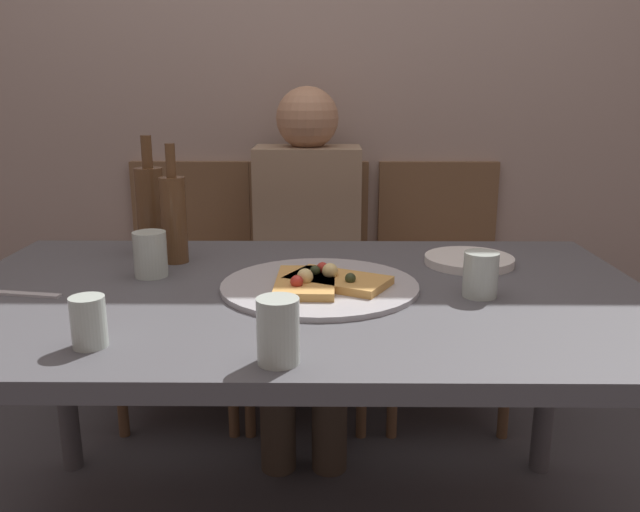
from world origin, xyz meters
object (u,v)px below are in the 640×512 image
(dining_table, at_px, (298,319))
(chair_right, at_px, (440,272))
(wine_glass, at_px, (278,331))
(beer_bottle, at_px, (174,217))
(pizza_tray, at_px, (320,286))
(wine_bottle, at_px, (150,208))
(table_knife, at_px, (14,294))
(tumbler_far, at_px, (481,274))
(short_glass, at_px, (150,254))
(chair_left, at_px, (188,271))
(tumbler_near, at_px, (89,322))
(plate_stack, at_px, (469,260))
(chair_middle, at_px, (307,271))
(pizza_slice_last, at_px, (305,282))
(pizza_slice_extra, at_px, (337,279))
(guest_in_sweater, at_px, (306,247))

(dining_table, height_order, chair_right, chair_right)
(chair_right, bearing_deg, wine_glass, 68.71)
(beer_bottle, bearing_deg, pizza_tray, -31.18)
(wine_bottle, bearing_deg, table_knife, -118.70)
(tumbler_far, xyz_separation_m, wine_glass, (-0.41, -0.35, 0.01))
(short_glass, relative_size, chair_left, 0.12)
(tumbler_near, height_order, plate_stack, tumbler_near)
(beer_bottle, distance_m, wine_glass, 0.71)
(wine_bottle, xyz_separation_m, short_glass, (0.06, -0.23, -0.07))
(table_knife, bearing_deg, wine_glass, 159.57)
(short_glass, bearing_deg, pizza_tray, -13.23)
(plate_stack, height_order, chair_left, chair_left)
(beer_bottle, height_order, plate_stack, beer_bottle)
(table_knife, bearing_deg, plate_stack, -156.28)
(wine_bottle, distance_m, short_glass, 0.25)
(dining_table, bearing_deg, chair_middle, 90.31)
(plate_stack, bearing_deg, tumbler_near, -144.92)
(plate_stack, height_order, table_knife, plate_stack)
(pizza_slice_last, distance_m, tumbler_near, 0.48)
(table_knife, xyz_separation_m, chair_left, (0.18, 0.92, -0.21))
(wine_bottle, bearing_deg, chair_middle, 52.67)
(beer_bottle, height_order, tumbler_near, beer_bottle)
(chair_middle, bearing_deg, tumbler_far, 113.65)
(pizza_slice_last, bearing_deg, dining_table, 134.32)
(beer_bottle, bearing_deg, pizza_slice_extra, -29.31)
(dining_table, relative_size, beer_bottle, 5.19)
(pizza_slice_extra, height_order, tumbler_far, tumbler_far)
(pizza_slice_extra, bearing_deg, chair_left, 121.23)
(dining_table, distance_m, plate_stack, 0.49)
(beer_bottle, xyz_separation_m, tumbler_far, (0.73, -0.28, -0.07))
(pizza_slice_extra, height_order, wine_glass, wine_glass)
(wine_bottle, relative_size, chair_left, 0.35)
(dining_table, relative_size, wine_bottle, 4.98)
(dining_table, relative_size, chair_left, 1.77)
(chair_right, relative_size, guest_in_sweater, 0.77)
(pizza_slice_extra, bearing_deg, chair_right, 65.78)
(pizza_slice_extra, xyz_separation_m, tumbler_far, (0.31, -0.05, 0.03))
(chair_left, bearing_deg, guest_in_sweater, 160.86)
(short_glass, relative_size, chair_middle, 0.12)
(dining_table, height_order, wine_bottle, wine_bottle)
(wine_bottle, xyz_separation_m, beer_bottle, (0.09, -0.10, -0.01))
(beer_bottle, relative_size, tumbler_near, 3.35)
(chair_right, bearing_deg, pizza_tray, 63.53)
(plate_stack, bearing_deg, chair_left, 143.02)
(chair_middle, bearing_deg, chair_right, -180.00)
(wine_glass, bearing_deg, dining_table, 87.74)
(plate_stack, xyz_separation_m, chair_left, (-0.87, 0.66, -0.22))
(tumbler_far, distance_m, chair_middle, 1.04)
(chair_middle, bearing_deg, pizza_tray, 93.52)
(wine_bottle, bearing_deg, wine_glass, -61.48)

